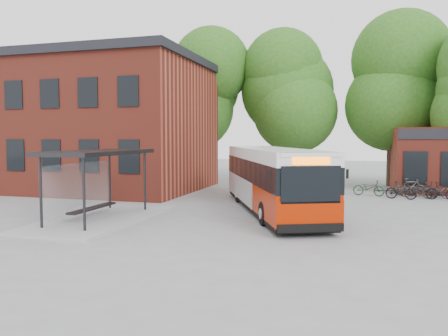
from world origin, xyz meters
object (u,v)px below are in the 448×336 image
(bus_shelter, at_px, (99,185))
(bicycle_2, at_px, (417,190))
(bicycle_1, at_px, (401,190))
(bicycle_5, at_px, (442,191))
(city_bus, at_px, (271,180))
(bicycle_4, at_px, (423,189))
(bicycle_0, at_px, (369,188))
(bicycle_3, at_px, (411,187))

(bus_shelter, distance_m, bicycle_2, 17.31)
(bicycle_1, bearing_deg, bicycle_2, -35.17)
(bicycle_5, bearing_deg, bus_shelter, 146.65)
(city_bus, height_order, bicycle_4, city_bus)
(bicycle_0, relative_size, bicycle_5, 1.08)
(bicycle_5, bearing_deg, bicycle_3, 66.96)
(bicycle_4, bearing_deg, bicycle_3, 96.50)
(city_bus, bearing_deg, bus_shelter, -169.43)
(bus_shelter, height_order, bicycle_2, bus_shelter)
(bicycle_0, relative_size, bicycle_1, 1.08)
(city_bus, relative_size, bicycle_0, 6.50)
(bicycle_2, bearing_deg, bicycle_3, 26.85)
(bus_shelter, relative_size, city_bus, 0.61)
(city_bus, bearing_deg, bicycle_4, 20.49)
(city_bus, relative_size, bicycle_4, 6.68)
(bus_shelter, relative_size, bicycle_4, 4.10)
(bicycle_4, bearing_deg, bicycle_2, 162.77)
(city_bus, relative_size, bicycle_1, 7.02)
(city_bus, distance_m, bicycle_2, 9.71)
(bicycle_1, height_order, bicycle_4, bicycle_1)
(bicycle_1, height_order, bicycle_3, bicycle_3)
(bicycle_0, bearing_deg, bicycle_3, -68.12)
(bicycle_4, relative_size, bicycle_5, 1.05)
(bicycle_2, height_order, bicycle_3, bicycle_3)
(city_bus, bearing_deg, bicycle_2, 19.23)
(bicycle_4, xyz_separation_m, bicycle_5, (0.76, -1.29, 0.04))
(bicycle_4, distance_m, bicycle_5, 1.50)
(bicycle_3, relative_size, bicycle_5, 1.06)
(bus_shelter, distance_m, bicycle_5, 17.88)
(bus_shelter, height_order, city_bus, city_bus)
(bicycle_3, bearing_deg, city_bus, 128.30)
(bicycle_0, relative_size, bicycle_3, 1.02)
(bicycle_3, bearing_deg, bicycle_2, -173.24)
(bicycle_1, relative_size, bicycle_2, 0.94)
(bicycle_0, xyz_separation_m, bicycle_4, (2.96, 0.41, -0.01))
(bicycle_1, distance_m, bicycle_5, 2.08)
(bicycle_0, bearing_deg, bicycle_5, -93.22)
(bicycle_3, xyz_separation_m, bicycle_5, (1.39, -1.37, -0.03))
(bus_shelter, bearing_deg, bicycle_4, 39.79)
(city_bus, xyz_separation_m, bicycle_3, (6.89, 7.32, -0.93))
(bicycle_2, xyz_separation_m, bicycle_3, (-0.21, 0.77, 0.06))
(bicycle_5, bearing_deg, city_bus, 147.37)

